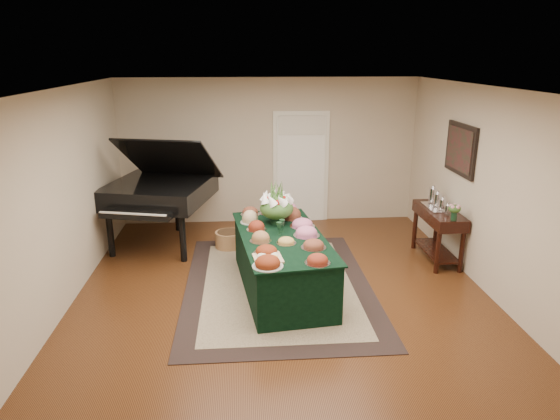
{
  "coord_description": "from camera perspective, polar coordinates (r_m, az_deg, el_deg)",
  "views": [
    {
      "loc": [
        -0.5,
        -6.2,
        3.09
      ],
      "look_at": [
        0.0,
        0.3,
        1.05
      ],
      "focal_mm": 32.0,
      "sensor_mm": 36.0,
      "label": 1
    }
  ],
  "objects": [
    {
      "name": "green_goblets",
      "position": [
        6.7,
        0.08,
        -1.95
      ],
      "size": [
        0.12,
        0.18,
        0.18
      ],
      "color": "black",
      "rests_on": "buffet_table"
    },
    {
      "name": "tea_service",
      "position": [
        8.03,
        17.68,
        0.98
      ],
      "size": [
        0.34,
        0.74,
        0.3
      ],
      "color": "silver",
      "rests_on": "mahogany_sideboard"
    },
    {
      "name": "grand_piano",
      "position": [
        8.45,
        -13.55,
        2.18
      ],
      "size": [
        1.97,
        2.11,
        1.86
      ],
      "color": "black",
      "rests_on": "ground"
    },
    {
      "name": "pink_bouquet",
      "position": [
        7.5,
        19.33,
        0.07
      ],
      "size": [
        0.19,
        0.19,
        0.25
      ],
      "color": "black",
      "rests_on": "mahogany_sideboard"
    },
    {
      "name": "buffet_table",
      "position": [
        6.79,
        0.21,
        -6.02
      ],
      "size": [
        1.34,
        2.39,
        0.78
      ],
      "color": "black",
      "rests_on": "ground"
    },
    {
      "name": "wall_painting",
      "position": [
        7.87,
        19.93,
        6.55
      ],
      "size": [
        0.05,
        0.95,
        0.75
      ],
      "color": "black",
      "rests_on": "ground"
    },
    {
      "name": "area_rug",
      "position": [
        7.05,
        -0.22,
        -8.55
      ],
      "size": [
        2.56,
        3.59,
        0.01
      ],
      "color": "black",
      "rests_on": "ground"
    },
    {
      "name": "ground",
      "position": [
        6.94,
        0.19,
        -9.04
      ],
      "size": [
        6.0,
        6.0,
        0.0
      ],
      "primitive_type": "plane",
      "color": "black",
      "rests_on": "ground"
    },
    {
      "name": "food_platters",
      "position": [
        6.71,
        0.09,
        -2.3
      ],
      "size": [
        1.07,
        2.39,
        0.14
      ],
      "color": "silver",
      "rests_on": "buffet_table"
    },
    {
      "name": "cutting_board",
      "position": [
        5.91,
        -1.42,
        -5.24
      ],
      "size": [
        0.37,
        0.37,
        0.1
      ],
      "color": "tan",
      "rests_on": "buffet_table"
    },
    {
      "name": "mahogany_sideboard",
      "position": [
        8.05,
        17.68,
        -1.24
      ],
      "size": [
        0.45,
        1.18,
        0.82
      ],
      "color": "black",
      "rests_on": "ground"
    },
    {
      "name": "wicker_basket",
      "position": [
        8.35,
        -5.89,
        -3.41
      ],
      "size": [
        0.44,
        0.44,
        0.28
      ],
      "primitive_type": "cylinder",
      "color": "#9D6A3F",
      "rests_on": "ground"
    },
    {
      "name": "kitchen_doorway",
      "position": [
        9.46,
        2.4,
        4.74
      ],
      "size": [
        1.05,
        0.07,
        2.1
      ],
      "color": "white",
      "rests_on": "ground"
    },
    {
      "name": "floral_centerpiece",
      "position": [
        7.02,
        -0.39,
        0.7
      ],
      "size": [
        0.5,
        0.5,
        0.5
      ],
      "color": "black",
      "rests_on": "buffet_table"
    }
  ]
}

